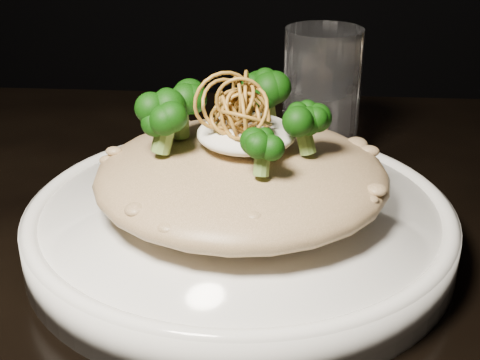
{
  "coord_description": "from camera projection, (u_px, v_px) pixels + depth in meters",
  "views": [
    {
      "loc": [
        0.02,
        -0.42,
        1.01
      ],
      "look_at": [
        -0.02,
        0.02,
        0.81
      ],
      "focal_mm": 50.0,
      "sensor_mm": 36.0,
      "label": 1
    }
  ],
  "objects": [
    {
      "name": "plate",
      "position": [
        240.0,
        226.0,
        0.51
      ],
      "size": [
        0.32,
        0.32,
        0.03
      ],
      "primitive_type": "cylinder",
      "color": "white",
      "rests_on": "table"
    },
    {
      "name": "shallots",
      "position": [
        239.0,
        98.0,
        0.46
      ],
      "size": [
        0.06,
        0.06,
        0.04
      ],
      "primitive_type": null,
      "color": "brown",
      "rests_on": "cheese"
    },
    {
      "name": "table",
      "position": [
        261.0,
        352.0,
        0.53
      ],
      "size": [
        1.1,
        0.8,
        0.75
      ],
      "color": "black",
      "rests_on": "ground"
    },
    {
      "name": "risotto",
      "position": [
        241.0,
        175.0,
        0.49
      ],
      "size": [
        0.22,
        0.22,
        0.05
      ],
      "primitive_type": "ellipsoid",
      "color": "brown",
      "rests_on": "plate"
    },
    {
      "name": "drinking_glass",
      "position": [
        321.0,
        96.0,
        0.64
      ],
      "size": [
        0.07,
        0.07,
        0.13
      ],
      "primitive_type": "cylinder",
      "rotation": [
        0.0,
        0.0,
        0.02
      ],
      "color": "white",
      "rests_on": "table"
    },
    {
      "name": "broccoli",
      "position": [
        243.0,
        111.0,
        0.47
      ],
      "size": [
        0.15,
        0.15,
        0.05
      ],
      "primitive_type": null,
      "color": "black",
      "rests_on": "risotto"
    },
    {
      "name": "cheese",
      "position": [
        247.0,
        134.0,
        0.48
      ],
      "size": [
        0.07,
        0.07,
        0.02
      ],
      "primitive_type": "ellipsoid",
      "color": "white",
      "rests_on": "risotto"
    }
  ]
}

